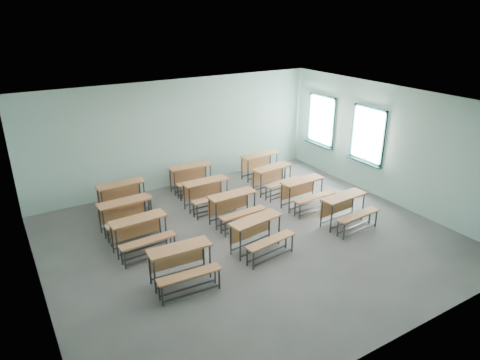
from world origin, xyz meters
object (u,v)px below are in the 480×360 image
object	(u,v)px
desk_unit_r2c0	(126,212)
desk_unit_r3c1	(192,175)
desk_unit_r0c2	(346,206)
desk_unit_r3c2	(262,163)
desk_unit_r1c0	(141,230)
desk_unit_r0c1	(259,231)
desk_unit_r2c1	(208,191)
desk_unit_r0c0	(182,261)
desk_unit_r1c2	(305,190)
desk_unit_r3c0	(123,194)
desk_unit_r1c1	(235,205)
desk_unit_r2c2	(275,176)

from	to	relation	value
desk_unit_r2c0	desk_unit_r3c1	size ratio (longest dim) A/B	1.00
desk_unit_r0c2	desk_unit_r3c2	size ratio (longest dim) A/B	1.00
desk_unit_r1c0	desk_unit_r0c1	bearing A→B (deg)	-34.10
desk_unit_r0c2	desk_unit_r2c1	size ratio (longest dim) A/B	1.03
desk_unit_r0c0	desk_unit_r1c2	bearing A→B (deg)	22.95
desk_unit_r3c0	desk_unit_r3c1	size ratio (longest dim) A/B	1.00
desk_unit_r1c1	desk_unit_r3c2	bearing A→B (deg)	42.06
desk_unit_r0c2	desk_unit_r2c2	world-z (taller)	same
desk_unit_r2c0	desk_unit_r3c1	xyz separation A→B (m)	(2.40, 1.43, 0.00)
desk_unit_r0c0	desk_unit_r2c1	bearing A→B (deg)	58.11
desk_unit_r0c1	desk_unit_r1c0	distance (m)	2.60
desk_unit_r1c0	desk_unit_r3c0	xyz separation A→B (m)	(0.26, 2.18, 0.00)
desk_unit_r2c0	desk_unit_r3c2	size ratio (longest dim) A/B	0.99
desk_unit_r3c2	desk_unit_r1c2	bearing A→B (deg)	-98.12
desk_unit_r2c2	desk_unit_r3c0	distance (m)	4.30
desk_unit_r3c1	desk_unit_r3c2	distance (m)	2.34
desk_unit_r0c1	desk_unit_r3c0	world-z (taller)	same
desk_unit_r1c0	desk_unit_r2c0	bearing A→B (deg)	87.27
desk_unit_r1c0	desk_unit_r0c2	bearing A→B (deg)	-19.61
desk_unit_r0c0	desk_unit_r1c0	world-z (taller)	same
desk_unit_r1c2	desk_unit_r2c1	bearing A→B (deg)	148.13
desk_unit_r0c0	desk_unit_r3c1	xyz separation A→B (m)	(2.13, 4.07, 0.00)
desk_unit_r0c0	desk_unit_r0c1	distance (m)	1.96
desk_unit_r3c2	desk_unit_r2c1	bearing A→B (deg)	-159.80
desk_unit_r1c1	desk_unit_r2c2	distance (m)	2.27
desk_unit_r0c0	desk_unit_r2c2	bearing A→B (deg)	37.06
desk_unit_r3c0	desk_unit_r2c2	bearing A→B (deg)	-16.15
desk_unit_r2c1	desk_unit_r3c1	size ratio (longest dim) A/B	0.99
desk_unit_r1c2	desk_unit_r2c0	size ratio (longest dim) A/B	1.00
desk_unit_r0c2	desk_unit_r3c1	size ratio (longest dim) A/B	1.02
desk_unit_r1c1	desk_unit_r2c2	world-z (taller)	same
desk_unit_r1c1	desk_unit_r3c1	size ratio (longest dim) A/B	1.00
desk_unit_r1c0	desk_unit_r2c0	xyz separation A→B (m)	(0.00, 1.05, 0.00)
desk_unit_r1c2	desk_unit_r3c2	distance (m)	2.39
desk_unit_r0c0	desk_unit_r3c2	world-z (taller)	same
desk_unit_r0c0	desk_unit_r3c1	size ratio (longest dim) A/B	1.02
desk_unit_r0c1	desk_unit_r3c0	distance (m)	4.05
desk_unit_r0c0	desk_unit_r1c1	world-z (taller)	same
desk_unit_r0c2	desk_unit_r3c2	bearing A→B (deg)	86.63
desk_unit_r2c2	desk_unit_r3c1	bearing A→B (deg)	140.65
desk_unit_r1c1	desk_unit_r3c0	xyz separation A→B (m)	(-2.19, 2.11, 0.00)
desk_unit_r0c0	desk_unit_r2c2	world-z (taller)	same
desk_unit_r2c2	desk_unit_r3c0	xyz separation A→B (m)	(-4.18, 1.02, 0.00)
desk_unit_r2c0	desk_unit_r0c0	bearing A→B (deg)	-86.08
desk_unit_r1c0	desk_unit_r2c1	world-z (taller)	same
desk_unit_r1c1	desk_unit_r3c2	distance (m)	3.18
desk_unit_r3c1	desk_unit_r0c1	bearing A→B (deg)	-90.73
desk_unit_r2c2	desk_unit_r3c0	bearing A→B (deg)	159.87
desk_unit_r0c1	desk_unit_r1c2	xyz separation A→B (m)	(2.32, 1.26, 0.00)
desk_unit_r1c2	desk_unit_r3c2	bearing A→B (deg)	83.21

